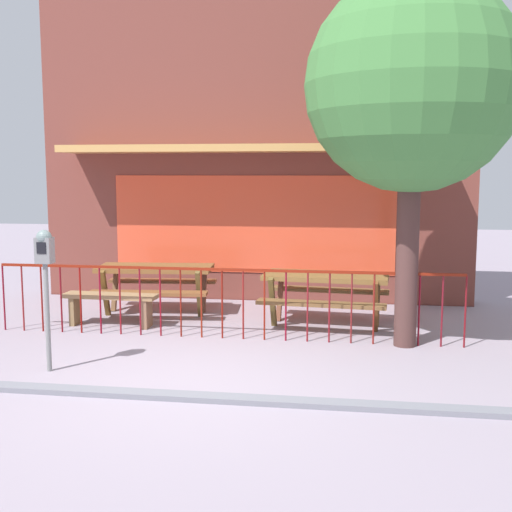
% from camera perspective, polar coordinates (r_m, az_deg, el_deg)
% --- Properties ---
extents(ground, '(40.00, 40.00, 0.00)m').
position_cam_1_polar(ground, '(7.02, -6.22, -11.27)').
color(ground, gray).
extents(pub_storefront, '(7.59, 1.32, 5.90)m').
position_cam_1_polar(pub_storefront, '(11.41, -0.16, 10.82)').
color(pub_storefront, '#491E1C').
rests_on(pub_storefront, ground).
extents(patio_fence_front, '(6.40, 0.04, 0.97)m').
position_cam_1_polar(patio_fence_front, '(8.69, -3.04, -3.08)').
color(patio_fence_front, maroon).
rests_on(patio_fence_front, ground).
extents(picnic_table_left, '(1.92, 1.52, 0.79)m').
position_cam_1_polar(picnic_table_left, '(10.32, -8.94, -1.78)').
color(picnic_table_left, brown).
rests_on(picnic_table_left, ground).
extents(picnic_table_right, '(1.91, 1.51, 0.79)m').
position_cam_1_polar(picnic_table_right, '(9.44, 6.24, -2.59)').
color(picnic_table_right, brown).
rests_on(picnic_table_right, ground).
extents(patio_bench, '(1.41, 0.37, 0.48)m').
position_cam_1_polar(patio_bench, '(9.67, -12.84, -4.06)').
color(patio_bench, '#95724C').
rests_on(patio_bench, ground).
extents(parking_meter_near, '(0.18, 0.17, 1.62)m').
position_cam_1_polar(parking_meter_near, '(7.52, -18.28, -0.56)').
color(parking_meter_near, gray).
rests_on(parking_meter_near, ground).
extents(street_tree, '(2.70, 2.70, 4.69)m').
position_cam_1_polar(street_tree, '(8.45, 13.77, 14.49)').
color(street_tree, '#4A2E2A').
rests_on(street_tree, ground).
extents(curb_edge, '(10.63, 0.20, 0.11)m').
position_cam_1_polar(curb_edge, '(6.62, -7.23, -12.48)').
color(curb_edge, slate).
rests_on(curb_edge, ground).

